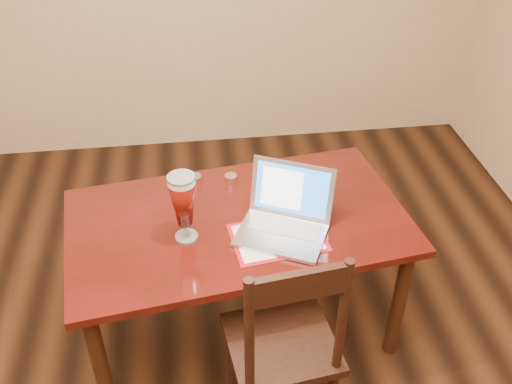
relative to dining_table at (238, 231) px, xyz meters
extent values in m
cube|color=#4F0D0A|center=(0.00, 0.01, 0.05)|extent=(1.57, 1.02, 0.04)
cylinder|color=#32170C|center=(-0.61, -0.42, -0.30)|extent=(0.06, 0.06, 0.65)
cylinder|color=#32170C|center=(0.71, -0.24, -0.30)|extent=(0.06, 0.06, 0.65)
cylinder|color=#32170C|center=(-0.70, 0.26, -0.30)|extent=(0.06, 0.06, 0.65)
cylinder|color=#32170C|center=(0.61, 0.44, -0.30)|extent=(0.06, 0.06, 0.65)
cube|color=#AA0F1A|center=(0.16, -0.14, 0.07)|extent=(0.42, 0.33, 0.00)
cube|color=white|center=(0.16, -0.14, 0.07)|extent=(0.38, 0.28, 0.00)
cube|color=#BABABF|center=(0.17, -0.14, 0.08)|extent=(0.43, 0.38, 0.02)
cube|color=#BCBCC1|center=(0.19, -0.09, 0.09)|extent=(0.31, 0.23, 0.00)
cube|color=silver|center=(0.14, -0.20, 0.09)|extent=(0.11, 0.10, 0.00)
cube|color=#BABABF|center=(0.24, 0.00, 0.21)|extent=(0.36, 0.22, 0.24)
cube|color=blue|center=(0.23, 0.00, 0.21)|extent=(0.31, 0.19, 0.20)
cube|color=white|center=(0.19, 0.01, 0.21)|extent=(0.18, 0.12, 0.17)
cylinder|color=silver|center=(-0.22, -0.09, 0.07)|extent=(0.10, 0.10, 0.01)
cylinder|color=silver|center=(-0.22, -0.09, 0.11)|extent=(0.02, 0.02, 0.07)
cylinder|color=silver|center=(-0.22, -0.09, 0.36)|extent=(0.11, 0.11, 0.02)
cylinder|color=silver|center=(-0.22, -0.09, 0.37)|extent=(0.11, 0.11, 0.01)
cylinder|color=white|center=(-0.17, 0.30, 0.09)|extent=(0.06, 0.06, 0.04)
cylinder|color=white|center=(0.00, 0.29, 0.09)|extent=(0.06, 0.06, 0.04)
cube|color=black|center=(0.12, -0.48, -0.19)|extent=(0.47, 0.45, 0.04)
cylinder|color=black|center=(-0.07, -0.34, -0.42)|extent=(0.04, 0.04, 0.41)
cylinder|color=black|center=(0.27, -0.30, -0.42)|extent=(0.04, 0.04, 0.41)
cylinder|color=black|center=(-0.03, -0.66, 0.10)|extent=(0.04, 0.04, 0.54)
cylinder|color=black|center=(0.31, -0.62, 0.10)|extent=(0.04, 0.04, 0.54)
cube|color=black|center=(0.14, -0.64, 0.30)|extent=(0.34, 0.07, 0.12)
camera|label=1|loc=(-0.17, -1.92, 1.65)|focal=40.00mm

